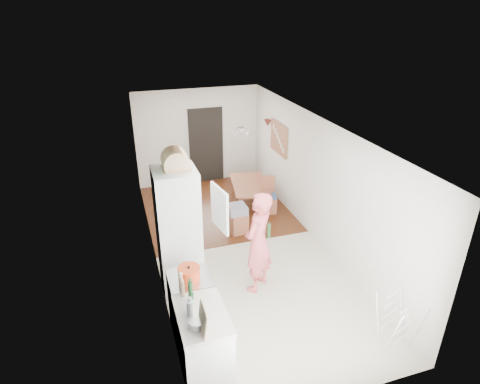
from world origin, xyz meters
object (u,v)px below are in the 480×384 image
dining_table (251,195)px  dining_chair (268,196)px  person (258,234)px  stool (238,223)px  drying_rack (397,322)px

dining_table → dining_chair: 0.64m
person → dining_table: 3.27m
dining_chair → person: bearing=-103.4°
stool → drying_rack: drying_rack is taller
dining_table → person: bearing=173.2°
person → dining_chair: bearing=-158.4°
dining_chair → stool: bearing=-133.2°
stool → person: bearing=-97.1°
dining_chair → dining_table: bearing=124.1°
dining_table → drying_rack: 4.84m
dining_table → dining_chair: (0.23, -0.56, 0.20)m
dining_table → stool: (-0.70, -1.21, 0.01)m
dining_table → drying_rack: size_ratio=1.52×
dining_chair → stool: 1.16m
person → dining_chair: person is taller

